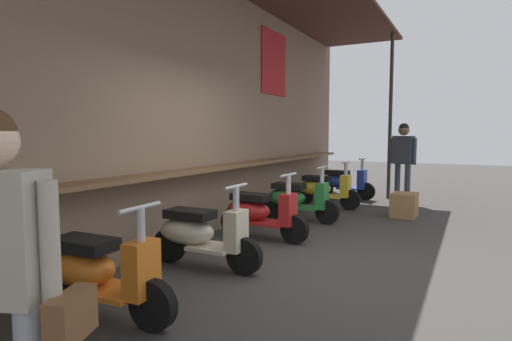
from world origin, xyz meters
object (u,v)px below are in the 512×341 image
(scooter_blue, at_px, (342,182))
(shopper_browsing, at_px, (403,154))
(scooter_yellow, at_px, (322,189))
(merchandise_crate, at_px, (404,205))
(scooter_cream, at_px, (199,233))
(scooter_red, at_px, (258,212))
(scooter_green, at_px, (295,199))
(shopper_with_handbag, at_px, (1,261))
(scooter_orange, at_px, (95,271))

(scooter_blue, relative_size, shopper_browsing, 0.81)
(scooter_yellow, bearing_deg, merchandise_crate, -7.37)
(scooter_cream, distance_m, shopper_browsing, 5.89)
(scooter_blue, bearing_deg, shopper_browsing, 1.98)
(scooter_red, xyz_separation_m, scooter_green, (1.40, 0.00, 0.00))
(scooter_blue, distance_m, shopper_with_handbag, 8.55)
(scooter_red, relative_size, shopper_browsing, 0.81)
(scooter_orange, height_order, scooter_cream, same)
(scooter_yellow, xyz_separation_m, scooter_blue, (1.41, -0.00, 0.00))
(scooter_orange, relative_size, scooter_blue, 1.00)
(scooter_green, height_order, merchandise_crate, scooter_green)
(scooter_yellow, bearing_deg, scooter_blue, 89.54)
(shopper_browsing, bearing_deg, scooter_blue, 107.11)
(scooter_red, relative_size, shopper_with_handbag, 0.87)
(scooter_blue, xyz_separation_m, shopper_browsing, (-0.02, -1.36, 0.70))
(scooter_yellow, bearing_deg, scooter_red, -90.46)
(merchandise_crate, bearing_deg, shopper_browsing, 9.72)
(scooter_cream, xyz_separation_m, shopper_browsing, (5.69, -1.36, 0.70))
(scooter_cream, xyz_separation_m, scooter_red, (1.45, -0.00, 0.00))
(merchandise_crate, bearing_deg, scooter_yellow, 83.08)
(scooter_yellow, relative_size, scooter_blue, 1.00)
(scooter_red, xyz_separation_m, merchandise_crate, (2.66, -1.63, -0.17))
(scooter_red, xyz_separation_m, scooter_blue, (4.27, -0.00, 0.00))
(scooter_red, relative_size, scooter_green, 1.00)
(scooter_orange, relative_size, scooter_cream, 1.00)
(scooter_green, bearing_deg, shopper_browsing, 64.36)
(scooter_cream, relative_size, scooter_yellow, 1.00)
(scooter_yellow, xyz_separation_m, shopper_with_handbag, (-7.07, -0.96, 0.59))
(scooter_cream, height_order, scooter_green, same)
(scooter_orange, height_order, shopper_with_handbag, shopper_with_handbag)
(scooter_yellow, bearing_deg, scooter_green, -90.46)
(scooter_red, distance_m, scooter_green, 1.40)
(scooter_yellow, relative_size, shopper_with_handbag, 0.87)
(scooter_green, distance_m, shopper_browsing, 3.23)
(scooter_orange, relative_size, scooter_red, 1.00)
(shopper_with_handbag, bearing_deg, merchandise_crate, -26.53)
(scooter_red, height_order, scooter_blue, same)
(scooter_cream, xyz_separation_m, merchandise_crate, (4.11, -1.63, -0.17))
(scooter_orange, xyz_separation_m, shopper_browsing, (7.15, -1.36, 0.70))
(scooter_yellow, bearing_deg, scooter_orange, -90.46)
(scooter_yellow, height_order, shopper_with_handbag, shopper_with_handbag)
(scooter_red, distance_m, merchandise_crate, 3.12)
(scooter_green, xyz_separation_m, merchandise_crate, (1.26, -1.63, -0.17))
(scooter_cream, bearing_deg, shopper_browsing, 75.37)
(scooter_blue, distance_m, shopper_browsing, 1.53)
(scooter_cream, xyz_separation_m, shopper_with_handbag, (-2.76, -0.96, 0.59))
(scooter_blue, xyz_separation_m, merchandise_crate, (-1.60, -1.63, -0.17))
(scooter_red, relative_size, scooter_yellow, 1.00)
(scooter_green, bearing_deg, merchandise_crate, 37.67)
(scooter_green, distance_m, shopper_with_handbag, 5.72)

